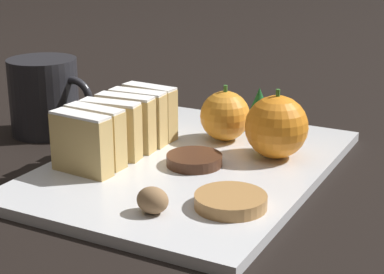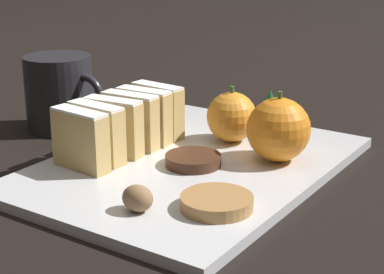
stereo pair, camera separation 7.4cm
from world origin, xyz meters
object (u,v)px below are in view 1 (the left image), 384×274
Objects in this scene: orange_far at (224,116)px; orange_near at (276,127)px; chocolate_cookie at (194,160)px; walnut at (153,200)px; coffee_mug at (45,96)px.

orange_near is at bearing -20.42° from orange_far.
orange_near reaches higher than chocolate_cookie.
orange_far is 0.10m from chocolate_cookie.
orange_near reaches higher than walnut.
chocolate_cookie is 0.50× the size of coffee_mug.
coffee_mug is at bearing -175.71° from orange_near.
walnut is 0.14m from chocolate_cookie.
orange_near reaches higher than orange_far.
orange_near is 1.29× the size of chocolate_cookie.
orange_near is 0.11m from chocolate_cookie.
walnut is at bearing -79.62° from chocolate_cookie.
walnut is 0.25× the size of coffee_mug.
walnut is 0.50× the size of chocolate_cookie.
orange_near is 2.58× the size of walnut.
orange_far is 1.12× the size of chocolate_cookie.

